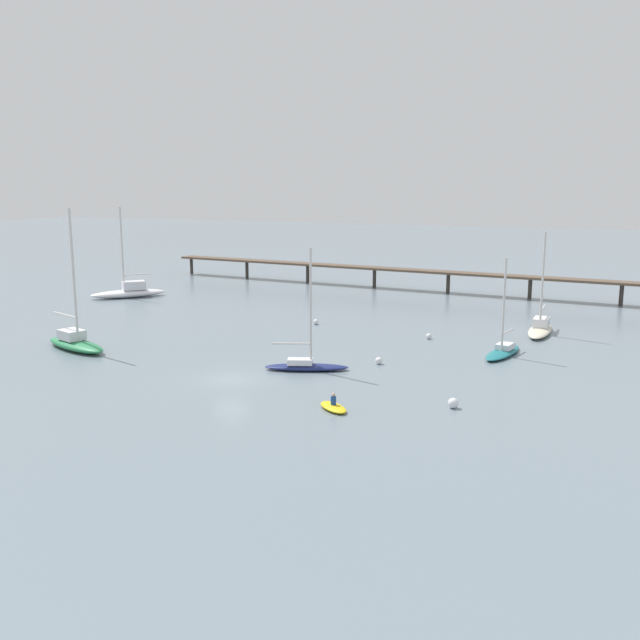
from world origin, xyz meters
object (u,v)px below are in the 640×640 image
at_px(mooring_buoy_mid, 453,403).
at_px(pier, 559,270).
at_px(mooring_buoy_outer, 316,322).
at_px(sailboat_navy, 306,363).
at_px(sailboat_cream, 540,327).
at_px(dinghy_yellow, 333,407).
at_px(sailboat_white, 129,291).
at_px(mooring_buoy_near, 379,361).
at_px(sailboat_teal, 503,349).
at_px(sailboat_green, 75,341).
at_px(mooring_buoy_far, 429,336).

bearing_deg(mooring_buoy_mid, pier, 86.89).
distance_m(mooring_buoy_mid, mooring_buoy_outer, 29.29).
bearing_deg(sailboat_navy, sailboat_cream, 54.26).
bearing_deg(dinghy_yellow, pier, 79.22).
bearing_deg(sailboat_white, mooring_buoy_near, -26.01).
height_order(mooring_buoy_near, mooring_buoy_mid, mooring_buoy_mid).
bearing_deg(dinghy_yellow, sailboat_teal, 68.01).
distance_m(sailboat_white, mooring_buoy_outer, 30.13).
bearing_deg(pier, sailboat_green, -130.08).
distance_m(dinghy_yellow, mooring_buoy_outer, 28.15).
relative_size(pier, mooring_buoy_mid, 111.42).
bearing_deg(sailboat_white, pier, 20.15).
bearing_deg(sailboat_cream, sailboat_teal, -100.73).
distance_m(sailboat_teal, sailboat_navy, 17.61).
xyz_separation_m(pier, sailboat_teal, (-1.84, -31.49, -3.44)).
distance_m(dinghy_yellow, mooring_buoy_mid, 7.89).
bearing_deg(mooring_buoy_outer, mooring_buoy_far, -9.76).
bearing_deg(dinghy_yellow, mooring_buoy_near, 94.57).
xyz_separation_m(mooring_buoy_near, mooring_buoy_outer, (-11.26, 13.02, -0.02)).
bearing_deg(dinghy_yellow, sailboat_white, 142.30).
height_order(sailboat_green, dinghy_yellow, sailboat_green).
relative_size(pier, mooring_buoy_far, 142.51).
height_order(sailboat_teal, sailboat_cream, sailboat_cream).
bearing_deg(sailboat_navy, mooring_buoy_mid, -20.96).
relative_size(dinghy_yellow, mooring_buoy_near, 4.88).
relative_size(pier, sailboat_white, 6.68).
distance_m(pier, sailboat_white, 54.74).
relative_size(sailboat_navy, mooring_buoy_outer, 17.46).
xyz_separation_m(sailboat_white, sailboat_navy, (35.87, -23.84, -0.23)).
height_order(sailboat_green, mooring_buoy_mid, sailboat_green).
height_order(sailboat_white, sailboat_navy, sailboat_white).
height_order(dinghy_yellow, mooring_buoy_mid, dinghy_yellow).
bearing_deg(pier, mooring_buoy_far, -108.52).
distance_m(sailboat_teal, sailboat_white, 51.07).
bearing_deg(sailboat_teal, dinghy_yellow, -111.99).
bearing_deg(sailboat_navy, pier, 70.11).
bearing_deg(mooring_buoy_mid, mooring_buoy_near, 132.18).
bearing_deg(dinghy_yellow, sailboat_cream, 71.79).
relative_size(mooring_buoy_near, mooring_buoy_outer, 1.06).
distance_m(mooring_buoy_near, mooring_buoy_mid, 12.08).
distance_m(sailboat_green, sailboat_cream, 44.02).
bearing_deg(mooring_buoy_outer, dinghy_yellow, -64.21).
distance_m(mooring_buoy_mid, mooring_buoy_far, 20.90).
distance_m(sailboat_white, mooring_buoy_mid, 56.58).
bearing_deg(mooring_buoy_outer, sailboat_navy, -69.06).
relative_size(sailboat_white, dinghy_yellow, 4.05).
bearing_deg(dinghy_yellow, mooring_buoy_mid, 25.41).
bearing_deg(mooring_buoy_mid, sailboat_navy, 159.04).
distance_m(sailboat_green, mooring_buoy_near, 27.14).
relative_size(sailboat_green, mooring_buoy_mid, 17.91).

